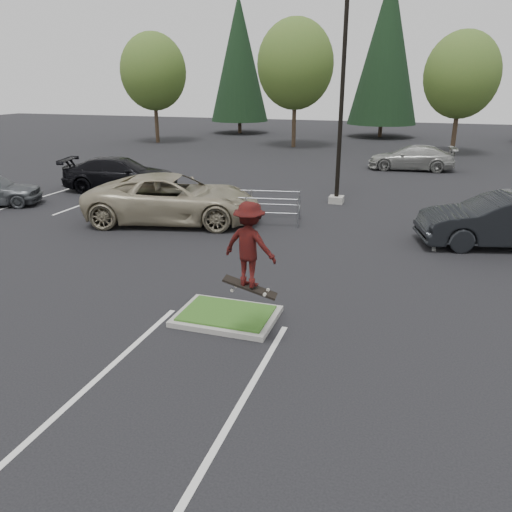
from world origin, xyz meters
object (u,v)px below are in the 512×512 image
(decid_b, at_px, (295,67))
(decid_a, at_px, (154,74))
(skateboarder, at_px, (250,245))
(cart_corral, at_px, (237,203))
(car_far_silver, at_px, (412,158))
(conif_a, at_px, (239,59))
(car_l_tan, at_px, (172,199))
(car_r_charc, at_px, (503,221))
(decid_c, at_px, (461,78))
(car_l_black, at_px, (119,174))
(light_pole, at_px, (342,94))
(conif_b, at_px, (387,48))

(decid_b, bearing_deg, decid_a, -177.61)
(decid_b, distance_m, skateboarder, 32.51)
(cart_corral, bearing_deg, car_far_silver, 57.01)
(decid_b, distance_m, conif_a, 12.43)
(car_l_tan, xyz_separation_m, car_r_charc, (11.39, 0.60, -0.04))
(conif_a, bearing_deg, car_r_charc, -57.67)
(decid_b, relative_size, car_l_tan, 1.50)
(conif_a, xyz_separation_m, car_l_tan, (9.11, -33.00, -6.20))
(skateboarder, relative_size, car_far_silver, 0.38)
(decid_c, xyz_separation_m, car_l_black, (-15.99, -18.33, -4.46))
(car_l_black, bearing_deg, decid_a, 8.23)
(conif_a, height_order, car_r_charc, conif_a)
(cart_corral, bearing_deg, car_l_black, 144.14)
(car_l_tan, height_order, car_l_black, car_l_tan)
(car_far_silver, bearing_deg, car_r_charc, 7.67)
(decid_c, height_order, conif_a, conif_a)
(decid_b, bearing_deg, light_pole, -70.65)
(decid_a, xyz_separation_m, car_l_tan, (13.12, -23.03, -4.69))
(skateboarder, bearing_deg, conif_b, -77.99)
(conif_b, distance_m, cart_corral, 33.46)
(car_l_tan, relative_size, car_r_charc, 1.25)
(decid_c, bearing_deg, car_r_charc, -88.69)
(decid_a, distance_m, car_l_tan, 26.92)
(conif_b, bearing_deg, car_r_charc, -78.82)
(decid_a, bearing_deg, skateboarder, -58.65)
(conif_a, bearing_deg, decid_b, -49.83)
(light_pole, distance_m, car_r_charc, 8.31)
(light_pole, height_order, cart_corral, light_pole)
(light_pole, relative_size, car_r_charc, 1.97)
(cart_corral, bearing_deg, decid_c, 58.53)
(conif_a, height_order, conif_b, conif_b)
(conif_a, xyz_separation_m, car_far_silver, (17.35, -18.00, -6.38))
(decid_c, distance_m, conif_b, 12.51)
(conif_b, bearing_deg, decid_c, -60.68)
(decid_b, bearing_deg, car_l_tan, -87.28)
(conif_b, height_order, car_far_silver, conif_b)
(decid_b, bearing_deg, car_r_charc, -61.38)
(decid_c, xyz_separation_m, skateboarder, (-5.10, -30.83, -3.11))
(skateboarder, bearing_deg, decid_c, -88.61)
(light_pole, relative_size, conif_a, 0.78)
(conif_b, distance_m, car_l_black, 31.48)
(decid_c, bearing_deg, cart_corral, -111.44)
(decid_a, xyz_separation_m, decid_c, (24.00, -0.20, -0.33))
(conif_b, height_order, car_l_tan, conif_b)
(decid_c, distance_m, car_far_silver, 9.43)
(skateboarder, bearing_deg, conif_a, -59.26)
(light_pole, distance_m, skateboarder, 13.23)
(decid_a, height_order, skateboarder, decid_a)
(light_pole, height_order, decid_a, light_pole)
(decid_a, distance_m, cart_corral, 27.38)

